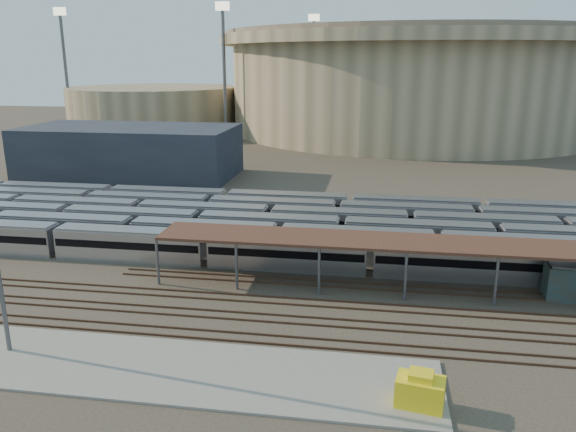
% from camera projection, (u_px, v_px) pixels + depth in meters
% --- Properties ---
extents(ground, '(420.00, 420.00, 0.00)m').
position_uv_depth(ground, '(229.00, 294.00, 57.42)').
color(ground, '#383026').
rests_on(ground, ground).
extents(apron, '(50.00, 9.00, 0.20)m').
position_uv_depth(apron, '(117.00, 365.00, 43.90)').
color(apron, gray).
rests_on(apron, ground).
extents(subway_trains, '(129.65, 23.90, 3.60)m').
position_uv_depth(subway_trains, '(254.00, 225.00, 74.72)').
color(subway_trains, silver).
rests_on(subway_trains, ground).
extents(inspection_shed, '(60.30, 6.00, 5.30)m').
position_uv_depth(inspection_shed, '(449.00, 246.00, 56.52)').
color(inspection_shed, '#57575C').
rests_on(inspection_shed, ground).
extents(empty_tracks, '(170.00, 9.62, 0.18)m').
position_uv_depth(empty_tracks, '(215.00, 314.00, 52.64)').
color(empty_tracks, '#4C3323').
rests_on(empty_tracks, ground).
extents(stadium, '(124.00, 124.00, 32.50)m').
position_uv_depth(stadium, '(413.00, 80.00, 182.19)').
color(stadium, tan).
rests_on(stadium, ground).
extents(secondary_arena, '(56.00, 56.00, 14.00)m').
position_uv_depth(secondary_arena, '(155.00, 108.00, 188.17)').
color(secondary_arena, tan).
rests_on(secondary_arena, ground).
extents(service_building, '(42.00, 20.00, 10.00)m').
position_uv_depth(service_building, '(130.00, 151.00, 113.65)').
color(service_building, '#1E232D').
rests_on(service_building, ground).
extents(floodlight_0, '(4.00, 1.00, 38.40)m').
position_uv_depth(floodlight_0, '(224.00, 67.00, 160.90)').
color(floodlight_0, '#57575C').
rests_on(floodlight_0, ground).
extents(floodlight_1, '(4.00, 1.00, 38.40)m').
position_uv_depth(floodlight_1, '(65.00, 66.00, 178.76)').
color(floodlight_1, '#57575C').
rests_on(floodlight_1, ground).
extents(floodlight_3, '(4.00, 1.00, 38.40)m').
position_uv_depth(floodlight_3, '(313.00, 65.00, 205.38)').
color(floodlight_3, '#57575C').
rests_on(floodlight_3, ground).
extents(yellow_equipment, '(3.56, 2.58, 2.03)m').
position_uv_depth(yellow_equipment, '(420.00, 392.00, 38.42)').
color(yellow_equipment, yellow).
rests_on(yellow_equipment, apron).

